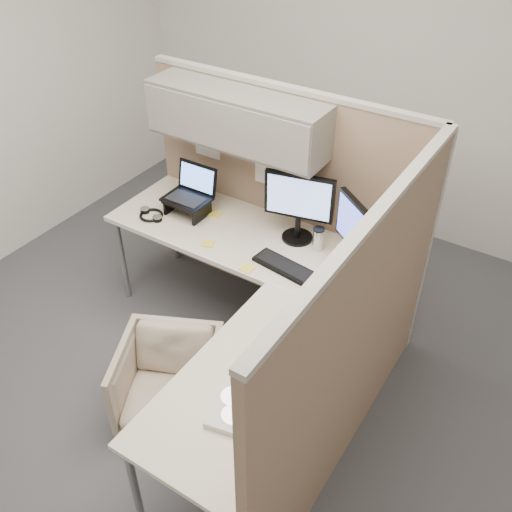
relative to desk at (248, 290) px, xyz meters
The scene contains 19 objects.
ground 0.71m from the desk, 134.71° to the right, with size 4.50×4.50×0.00m, color #414147.
partition_back 0.88m from the desk, 115.90° to the left, with size 2.00×0.36×1.63m.
partition_right 0.81m from the desk, 13.96° to the right, with size 0.07×2.03×1.63m.
desk is the anchor object (origin of this frame).
office_chair 0.69m from the desk, 112.04° to the right, with size 0.56×0.53×0.58m, color #BBA795.
monitor_left 0.64m from the desk, 88.69° to the left, with size 0.44×0.20×0.47m.
monitor_right 0.71m from the desk, 43.38° to the left, with size 0.37×0.30×0.47m.
laptop_station 0.89m from the desk, 150.11° to the left, with size 0.31×0.26×0.32m.
keyboard 0.27m from the desk, 66.24° to the left, with size 0.41×0.14×0.02m, color black.
mouse 0.52m from the desk, 25.47° to the left, with size 0.09×0.06×0.03m, color black.
travel_mug 0.57m from the desk, 71.40° to the left, with size 0.07×0.07×0.15m.
soda_can_green 0.55m from the desk, 15.79° to the left, with size 0.07×0.07×0.12m, color #B21E1E.
soda_can_silver 0.55m from the desk, 34.70° to the left, with size 0.07×0.07×0.12m, color silver.
sticky_note_a 0.48m from the desk, 155.65° to the left, with size 0.08×0.08×0.01m, color yellow.
sticky_note_c 0.78m from the desk, 139.98° to the left, with size 0.08×0.08×0.01m, color yellow.
sticky_note_b 0.15m from the desk, 126.01° to the left, with size 0.08×0.08×0.01m, color yellow.
headphones 0.98m from the desk, 165.54° to the left, with size 0.20×0.20×0.03m.
paper_stack 0.90m from the desk, 60.68° to the right, with size 0.25×0.29×0.03m.
desk_clock 0.65m from the desk, 44.06° to the right, with size 0.06×0.10×0.10m.
Camera 1 is at (1.53, -1.98, 2.88)m, focal length 40.00 mm.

